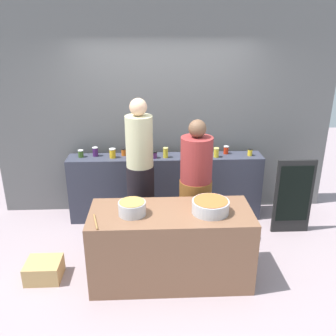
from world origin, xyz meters
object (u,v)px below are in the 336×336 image
object	(u,v)px
preserve_jar_0	(81,154)
preserve_jar_3	(124,152)
preserve_jar_12	(250,152)
cooking_pot_left	(132,208)
preserve_jar_7	(166,153)
chalkboard_sign	(293,197)
preserve_jar_2	(113,153)
preserve_jar_9	(205,150)
preserve_jar_6	(154,154)
preserve_jar_5	(140,151)
preserve_jar_11	(226,150)
cook_with_tongs	(140,179)
cook_in_cap	(195,192)
preserve_jar_8	(190,153)
cooking_pot_center	(210,206)
preserve_jar_1	(95,152)
wooden_spoon	(96,222)
preserve_jar_10	(216,153)
bread_crate	(44,270)
preserve_jar_4	(132,153)

from	to	relation	value
preserve_jar_0	preserve_jar_3	xyz separation A→B (m)	(0.59, 0.04, 0.00)
preserve_jar_12	cooking_pot_left	size ratio (longest dim) A/B	0.35
preserve_jar_7	chalkboard_sign	world-z (taller)	preserve_jar_7
preserve_jar_2	preserve_jar_9	bearing A→B (deg)	3.68
preserve_jar_2	preserve_jar_6	world-z (taller)	preserve_jar_2
preserve_jar_5	preserve_jar_11	xyz separation A→B (m)	(1.21, 0.04, -0.01)
preserve_jar_11	cooking_pot_left	distance (m)	1.96
preserve_jar_7	cook_with_tongs	distance (m)	0.65
preserve_jar_7	cook_in_cap	bearing A→B (deg)	-64.44
preserve_jar_0	preserve_jar_9	size ratio (longest dim) A/B	0.85
preserve_jar_2	cooking_pot_left	xyz separation A→B (m)	(0.33, -1.41, -0.12)
cook_in_cap	chalkboard_sign	size ratio (longest dim) A/B	1.58
preserve_jar_6	chalkboard_sign	bearing A→B (deg)	-13.47
preserve_jar_6	cooking_pot_left	size ratio (longest dim) A/B	0.36
cook_with_tongs	preserve_jar_8	bearing A→B (deg)	39.22
preserve_jar_3	preserve_jar_8	size ratio (longest dim) A/B	0.88
preserve_jar_3	cooking_pot_center	size ratio (longest dim) A/B	0.27
preserve_jar_1	preserve_jar_9	size ratio (longest dim) A/B	1.06
preserve_jar_9	wooden_spoon	world-z (taller)	preserve_jar_9
preserve_jar_12	cook_with_tongs	distance (m)	1.61
preserve_jar_1	preserve_jar_12	size ratio (longest dim) A/B	1.29
preserve_jar_1	wooden_spoon	distance (m)	1.67
preserve_jar_7	preserve_jar_10	world-z (taller)	preserve_jar_7
bread_crate	preserve_jar_4	bearing A→B (deg)	54.95
preserve_jar_8	cook_in_cap	size ratio (longest dim) A/B	0.07
preserve_jar_0	preserve_jar_4	size ratio (longest dim) A/B	0.77
preserve_jar_5	preserve_jar_0	bearing A→B (deg)	-179.45
preserve_jar_1	preserve_jar_6	distance (m)	0.82
preserve_jar_3	preserve_jar_0	bearing A→B (deg)	-175.72
preserve_jar_6	cook_with_tongs	bearing A→B (deg)	-109.17
wooden_spoon	cook_in_cap	distance (m)	1.38
preserve_jar_8	preserve_jar_12	size ratio (longest dim) A/B	1.18
preserve_jar_1	wooden_spoon	size ratio (longest dim) A/B	0.43
preserve_jar_12	cook_in_cap	xyz separation A→B (m)	(-0.84, -0.72, -0.26)
preserve_jar_8	preserve_jar_6	bearing A→B (deg)	-176.25
preserve_jar_4	chalkboard_sign	xyz separation A→B (m)	(2.13, -0.47, -0.48)
cooking_pot_center	cook_in_cap	distance (m)	0.71
preserve_jar_12	chalkboard_sign	xyz separation A→B (m)	(0.49, -0.48, -0.46)
preserve_jar_10	cooking_pot_left	distance (m)	1.75
preserve_jar_4	cooking_pot_left	bearing A→B (deg)	-87.24
preserve_jar_1	wooden_spoon	bearing A→B (deg)	-82.38
preserve_jar_11	bread_crate	bearing A→B (deg)	-147.65
preserve_jar_11	cook_in_cap	world-z (taller)	cook_in_cap
preserve_jar_3	bread_crate	xyz separation A→B (m)	(-0.82, -1.42, -0.88)
preserve_jar_11	preserve_jar_0	bearing A→B (deg)	-178.58
preserve_jar_10	preserve_jar_11	distance (m)	0.21
preserve_jar_0	preserve_jar_1	distance (m)	0.20
preserve_jar_8	preserve_jar_12	distance (m)	0.84
cook_in_cap	preserve_jar_10	bearing A→B (deg)	62.09
preserve_jar_3	bread_crate	world-z (taller)	preserve_jar_3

